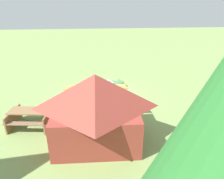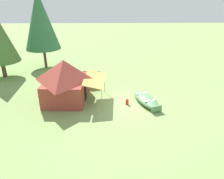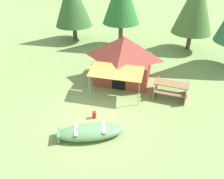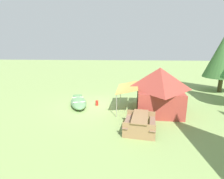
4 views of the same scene
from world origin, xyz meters
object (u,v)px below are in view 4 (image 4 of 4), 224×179
Objects in this scene: cooler_box at (143,108)px; fuel_can at (97,103)px; beached_rowboat at (79,102)px; canvas_cabin_tent at (159,89)px; picnic_table at (140,122)px.

cooler_box is 1.57× the size of fuel_can.
beached_rowboat is 5.29m from canvas_cabin_tent.
fuel_can is at bearing -143.72° from picnic_table.
cooler_box is 3.13m from fuel_can.
beached_rowboat is 4.30m from cooler_box.
canvas_cabin_tent is at bearing 82.98° from beached_rowboat.
cooler_box is (-2.68, 0.43, -0.31)m from picnic_table.
canvas_cabin_tent is 1.52m from cooler_box.
picnic_table is 5.73× the size of fuel_can.
fuel_can is (-3.52, -2.58, -0.31)m from picnic_table.
cooler_box is at bearing 80.63° from beached_rowboat.
fuel_can reaches higher than cooler_box.
beached_rowboat is 1.24m from fuel_can.
picnic_table is at bearing 36.28° from fuel_can.
canvas_cabin_tent is at bearing 78.88° from fuel_can.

